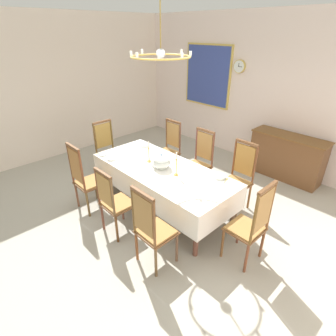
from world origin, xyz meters
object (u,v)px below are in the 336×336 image
bowl_far_left (144,145)px  sideboard (286,157)px  chair_south_a (85,178)px  spoon_secondary (102,153)px  chair_south_c (152,228)px  framed_painting (207,76)px  chandelier (161,56)px  chair_north_c (238,176)px  candlestick_west (149,154)px  bowl_near_left (219,176)px  mounted_clock (239,66)px  chair_north_a (169,148)px  soup_tureen (161,161)px  bowl_near_right (103,154)px  chair_south_b (114,201)px  bowl_far_right (111,159)px  chair_north_b (199,160)px  dining_table (162,172)px  chair_head_west (108,149)px  candlestick_east (176,166)px  spoon_primary (227,179)px  chair_head_east (251,224)px

bowl_far_left → sideboard: 2.86m
chair_south_a → spoon_secondary: 0.67m
sideboard → bowl_far_left: bearing=50.0°
chair_south_c → framed_painting: bearing=121.3°
framed_painting → chandelier: bearing=-63.0°
chair_north_c → candlestick_west: chair_north_c is taller
bowl_near_left → mounted_clock: mounted_clock is taller
chair_north_a → soup_tureen: size_ratio=3.72×
bowl_near_right → framed_painting: bearing=96.0°
chair_south_b → chair_north_c: size_ratio=0.92×
mounted_clock → chair_north_a: bearing=-98.0°
bowl_near_right → chair_north_c: bearing=35.1°
candlestick_west → bowl_far_right: 0.67m
chair_south_c → chair_north_a: bearing=131.7°
chair_north_b → chair_south_c: (0.84, -1.87, 0.00)m
dining_table → chair_south_a: size_ratio=2.05×
bowl_far_left → sideboard: size_ratio=0.13×
chair_head_west → chair_south_a: bearing=41.0°
chair_south_c → chair_head_west: bearing=159.3°
candlestick_east → dining_table: bearing=180.0°
chair_south_c → spoon_primary: chair_south_c is taller
chair_north_a → soup_tureen: bearing=130.8°
spoon_primary → chair_head_west: bearing=174.2°
chair_south_b → bowl_near_left: chair_south_b is taller
chair_north_c → chandelier: (-0.84, -0.94, 1.84)m
candlestick_east → spoon_primary: 0.77m
bowl_far_right → chandelier: bearing=27.1°
chair_north_b → candlestick_west: 1.04m
chair_south_a → spoon_secondary: bearing=123.7°
dining_table → chair_south_b: (0.00, -0.93, -0.12)m
chair_south_c → candlestick_west: size_ratio=3.16×
chair_north_c → spoon_secondary: size_ratio=6.68×
spoon_secondary → spoon_primary: bearing=35.2°
candlestick_east → bowl_far_right: bearing=-159.8°
chair_south_b → candlestick_west: 1.04m
mounted_clock → spoon_secondary: bearing=-101.1°
sideboard → chair_north_a: bearing=42.7°
chair_north_c → chandelier: bearing=48.0°
bowl_far_right → mounted_clock: size_ratio=0.56×
chair_north_b → bowl_near_right: (-1.09, -1.35, 0.19)m
chair_north_a → bowl_near_left: (1.64, -0.52, 0.20)m
chair_head_east → bowl_far_right: chair_head_east is taller
spoon_secondary → chair_north_a: bearing=88.4°
dining_table → chair_north_a: bearing=131.4°
candlestick_east → bowl_near_left: size_ratio=2.01×
chair_south_b → chair_south_a: bearing=-179.5°
dining_table → mounted_clock: mounted_clock is taller
chair_south_c → chair_north_b: bearing=114.2°
chair_north_b → candlestick_west: bearing=70.9°
bowl_far_left → soup_tureen: bearing=-22.5°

